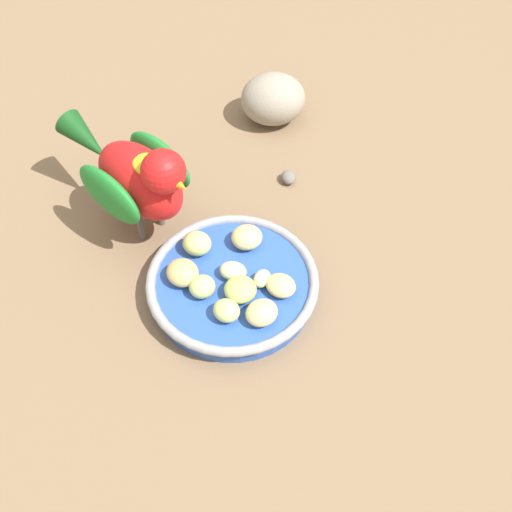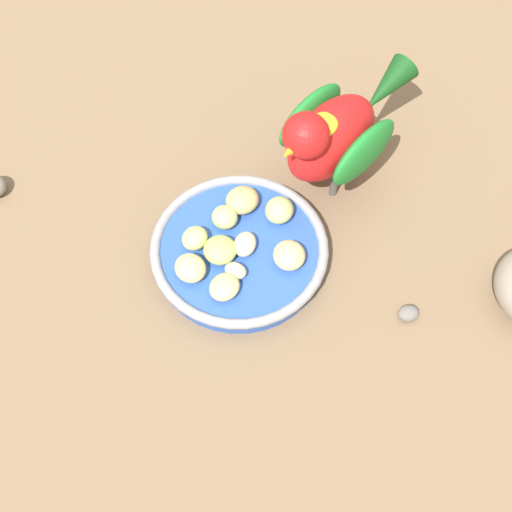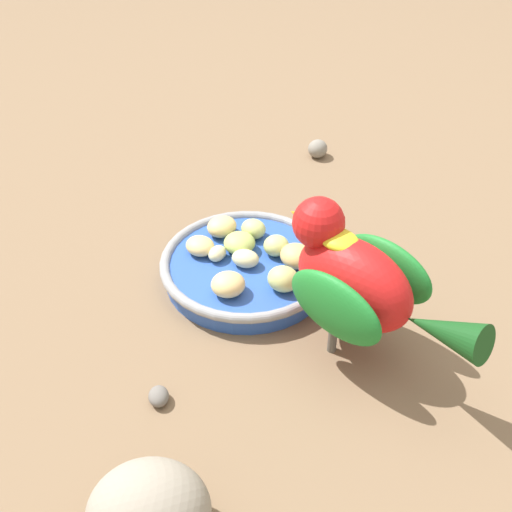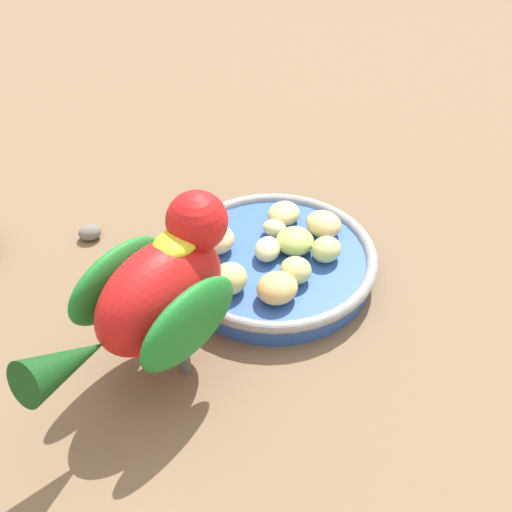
{
  "view_description": "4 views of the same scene",
  "coord_description": "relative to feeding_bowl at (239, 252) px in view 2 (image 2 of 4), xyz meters",
  "views": [
    {
      "loc": [
        0.43,
        0.05,
        0.63
      ],
      "look_at": [
        -0.02,
        0.01,
        0.06
      ],
      "focal_mm": 46.09,
      "sensor_mm": 36.0,
      "label": 1
    },
    {
      "loc": [
        -0.07,
        0.42,
        0.74
      ],
      "look_at": [
        -0.03,
        0.02,
        0.06
      ],
      "focal_mm": 53.23,
      "sensor_mm": 36.0,
      "label": 2
    },
    {
      "loc": [
        -0.55,
        -0.1,
        0.46
      ],
      "look_at": [
        -0.02,
        -0.02,
        0.04
      ],
      "focal_mm": 43.33,
      "sensor_mm": 36.0,
      "label": 3
    },
    {
      "loc": [
        -0.02,
        -0.57,
        0.51
      ],
      "look_at": [
        -0.03,
        -0.03,
        0.04
      ],
      "focal_mm": 54.78,
      "sensor_mm": 36.0,
      "label": 4
    }
  ],
  "objects": [
    {
      "name": "ground_plane",
      "position": [
        0.01,
        0.01,
        -0.02
      ],
      "size": [
        4.0,
        4.0,
        0.0
      ],
      "primitive_type": "plane",
      "color": "#7A6047"
    },
    {
      "name": "feeding_bowl",
      "position": [
        0.0,
        0.0,
        0.0
      ],
      "size": [
        0.2,
        0.2,
        0.03
      ],
      "color": "#2D56B7",
      "rests_on": "ground_plane"
    },
    {
      "name": "apple_piece_0",
      "position": [
        0.01,
        0.06,
        0.02
      ],
      "size": [
        0.04,
        0.05,
        0.02
      ],
      "primitive_type": "ellipsoid",
      "rotation": [
        0.0,
        0.0,
        4.16
      ],
      "color": "#E5C67F",
      "rests_on": "feeding_bowl"
    },
    {
      "name": "apple_piece_1",
      "position": [
        -0.04,
        -0.05,
        0.02
      ],
      "size": [
        0.04,
        0.04,
        0.03
      ],
      "primitive_type": "ellipsoid",
      "rotation": [
        0.0,
        0.0,
        1.25
      ],
      "color": "#C6D17A",
      "rests_on": "feeding_bowl"
    },
    {
      "name": "apple_piece_2",
      "position": [
        -0.01,
        0.0,
        0.02
      ],
      "size": [
        0.03,
        0.04,
        0.02
      ],
      "primitive_type": "ellipsoid",
      "rotation": [
        0.0,
        0.0,
        1.39
      ],
      "color": "beige",
      "rests_on": "feeding_bowl"
    },
    {
      "name": "apple_piece_3",
      "position": [
        0.0,
        -0.06,
        0.02
      ],
      "size": [
        0.05,
        0.05,
        0.02
      ],
      "primitive_type": "ellipsoid",
      "rotation": [
        0.0,
        0.0,
        0.76
      ],
      "color": "tan",
      "rests_on": "feeding_bowl"
    },
    {
      "name": "apple_piece_4",
      "position": [
        0.02,
        0.02,
        0.02
      ],
      "size": [
        0.05,
        0.05,
        0.02
      ],
      "primitive_type": "ellipsoid",
      "rotation": [
        0.0,
        0.0,
        2.2
      ],
      "color": "#B2CC66",
      "rests_on": "feeding_bowl"
    },
    {
      "name": "apple_piece_5",
      "position": [
        0.02,
        -0.03,
        0.02
      ],
      "size": [
        0.04,
        0.04,
        0.02
      ],
      "primitive_type": "ellipsoid",
      "rotation": [
        0.0,
        0.0,
        5.37
      ],
      "color": "#C6D17A",
      "rests_on": "feeding_bowl"
    },
    {
      "name": "apple_piece_6",
      "position": [
        0.05,
        -0.0,
        0.02
      ],
      "size": [
        0.04,
        0.04,
        0.02
      ],
      "primitive_type": "ellipsoid",
      "rotation": [
        0.0,
        0.0,
        1.06
      ],
      "color": "#C6D17A",
      "rests_on": "feeding_bowl"
    },
    {
      "name": "apple_piece_7",
      "position": [
        -0.06,
        0.01,
        0.02
      ],
      "size": [
        0.04,
        0.05,
        0.02
      ],
      "primitive_type": "ellipsoid",
      "rotation": [
        0.0,
        0.0,
        1.89
      ],
      "color": "#E5C67F",
      "rests_on": "feeding_bowl"
    },
    {
      "name": "apple_piece_8",
      "position": [
        0.0,
        0.03,
        0.02
      ],
      "size": [
        0.03,
        0.03,
        0.02
      ],
      "primitive_type": "ellipsoid",
      "rotation": [
        0.0,
        0.0,
        2.79
      ],
      "color": "beige",
      "rests_on": "feeding_bowl"
    },
    {
      "name": "apple_piece_9",
      "position": [
        0.05,
        0.04,
        0.02
      ],
      "size": [
        0.05,
        0.05,
        0.02
      ],
      "primitive_type": "ellipsoid",
      "rotation": [
        0.0,
        0.0,
        2.34
      ],
      "color": "#E5C67F",
      "rests_on": "feeding_bowl"
    },
    {
      "name": "parrot",
      "position": [
        -0.09,
        -0.12,
        0.07
      ],
      "size": [
        0.16,
        0.19,
        0.15
      ],
      "rotation": [
        0.0,
        0.0,
        0.92
      ],
      "color": "#59544C",
      "rests_on": "ground_plane"
    },
    {
      "name": "pebble_0",
      "position": [
        -0.19,
        0.05,
        -0.01
      ],
      "size": [
        0.03,
        0.03,
        0.01
      ],
      "primitive_type": "ellipsoid",
      "rotation": [
        0.0,
        0.0,
        0.31
      ],
      "color": "slate",
      "rests_on": "ground_plane"
    }
  ]
}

